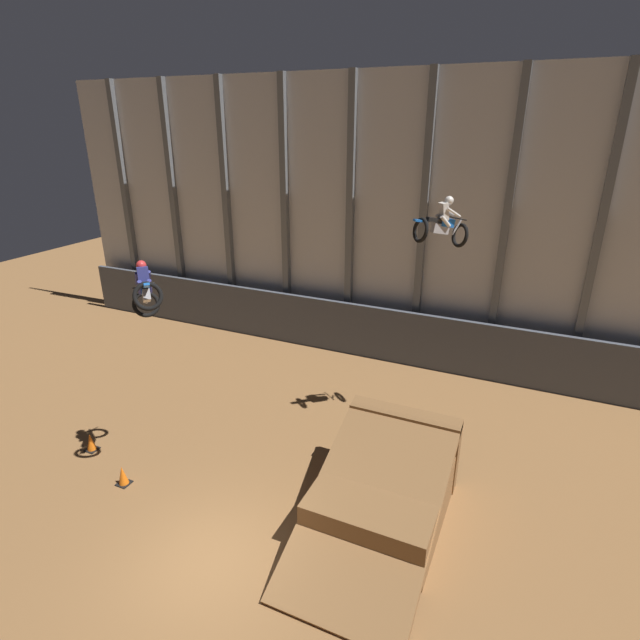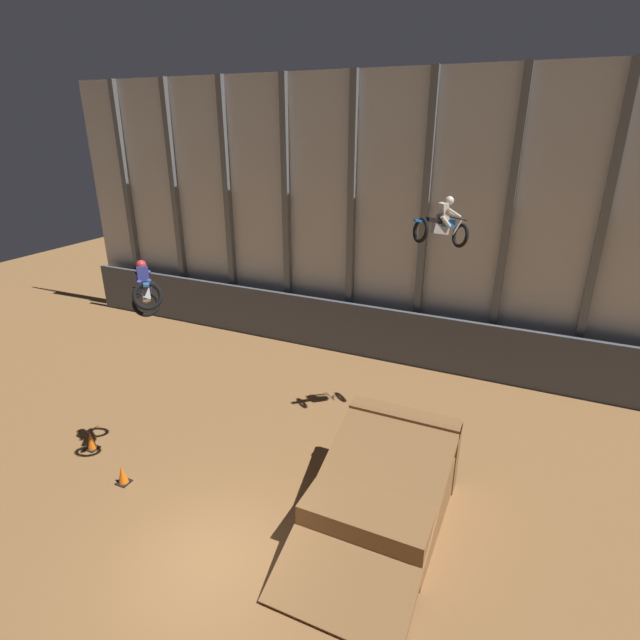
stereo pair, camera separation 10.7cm
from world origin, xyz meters
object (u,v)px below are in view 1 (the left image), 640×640
dirt_ramp (385,487)px  traffic_cone_arena_edge (91,442)px  rider_bike_right_air (442,225)px  rider_bike_left_air (146,292)px  traffic_cone_near_ramp (123,476)px

dirt_ramp → traffic_cone_arena_edge: 9.22m
rider_bike_right_air → dirt_ramp: bearing=-44.9°
dirt_ramp → rider_bike_left_air: 8.02m
dirt_ramp → rider_bike_left_air: size_ratio=3.24×
traffic_cone_near_ramp → dirt_ramp: bearing=16.4°
rider_bike_left_air → traffic_cone_near_ramp: rider_bike_left_air is taller
rider_bike_right_air → traffic_cone_arena_edge: 12.61m
dirt_ramp → traffic_cone_arena_edge: dirt_ramp is taller
rider_bike_left_air → traffic_cone_near_ramp: 5.35m
rider_bike_left_air → rider_bike_right_air: (6.43, 5.41, 1.30)m
dirt_ramp → traffic_cone_arena_edge: (-9.12, -1.28, -0.47)m
rider_bike_left_air → traffic_cone_arena_edge: bearing=141.3°
traffic_cone_near_ramp → traffic_cone_arena_edge: same height
dirt_ramp → traffic_cone_near_ramp: (-7.03, -2.06, -0.47)m
rider_bike_right_air → traffic_cone_arena_edge: rider_bike_right_air is taller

